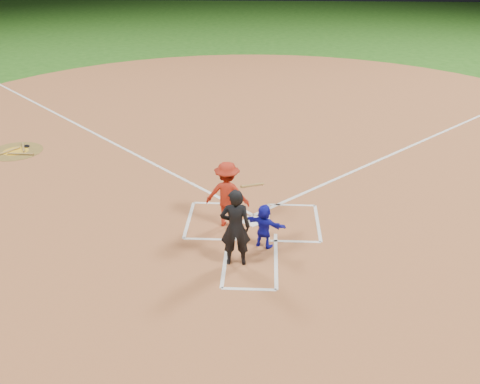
{
  "coord_description": "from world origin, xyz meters",
  "views": [
    {
      "loc": [
        0.27,
        -11.53,
        6.42
      ],
      "look_at": [
        -0.3,
        -0.4,
        1.0
      ],
      "focal_mm": 40.0,
      "sensor_mm": 36.0,
      "label": 1
    }
  ],
  "objects_px": {
    "batter_at_plate": "(227,194)",
    "home_plate": "(253,221)",
    "on_deck_circle": "(16,151)",
    "catcher": "(264,226)",
    "umpire": "(235,227)"
  },
  "relations": [
    {
      "from": "home_plate",
      "to": "catcher",
      "type": "height_order",
      "value": "catcher"
    },
    {
      "from": "home_plate",
      "to": "on_deck_circle",
      "type": "distance_m",
      "value": 8.94
    },
    {
      "from": "umpire",
      "to": "home_plate",
      "type": "bearing_deg",
      "value": -102.6
    },
    {
      "from": "home_plate",
      "to": "umpire",
      "type": "height_order",
      "value": "umpire"
    },
    {
      "from": "home_plate",
      "to": "on_deck_circle",
      "type": "relative_size",
      "value": 0.35
    },
    {
      "from": "catcher",
      "to": "umpire",
      "type": "distance_m",
      "value": 1.0
    },
    {
      "from": "catcher",
      "to": "umpire",
      "type": "relative_size",
      "value": 0.59
    },
    {
      "from": "batter_at_plate",
      "to": "home_plate",
      "type": "bearing_deg",
      "value": 17.28
    },
    {
      "from": "on_deck_circle",
      "to": "catcher",
      "type": "xyz_separation_m",
      "value": [
        8.13,
        -5.42,
        0.52
      ]
    },
    {
      "from": "catcher",
      "to": "umpire",
      "type": "height_order",
      "value": "umpire"
    },
    {
      "from": "on_deck_circle",
      "to": "catcher",
      "type": "height_order",
      "value": "catcher"
    },
    {
      "from": "on_deck_circle",
      "to": "umpire",
      "type": "xyz_separation_m",
      "value": [
        7.53,
        -6.14,
        0.87
      ]
    },
    {
      "from": "home_plate",
      "to": "batter_at_plate",
      "type": "xyz_separation_m",
      "value": [
        -0.61,
        -0.19,
        0.81
      ]
    },
    {
      "from": "home_plate",
      "to": "catcher",
      "type": "distance_m",
      "value": 1.28
    },
    {
      "from": "on_deck_circle",
      "to": "catcher",
      "type": "distance_m",
      "value": 9.78
    }
  ]
}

